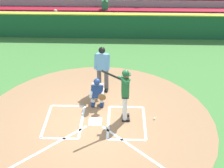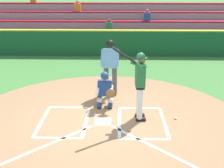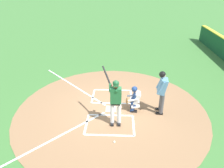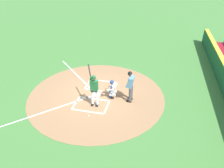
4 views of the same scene
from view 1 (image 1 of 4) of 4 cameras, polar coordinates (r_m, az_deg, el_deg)
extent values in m
plane|color=#427A38|center=(10.83, -3.01, -6.76)|extent=(120.00, 120.00, 0.00)
cylinder|color=#99704C|center=(10.83, -3.02, -6.73)|extent=(8.00, 8.00, 0.01)
cube|color=white|center=(10.82, -3.02, -6.70)|extent=(0.44, 0.44, 0.01)
cube|color=white|center=(11.52, 2.56, -4.10)|extent=(1.20, 0.08, 0.01)
cube|color=white|center=(10.09, 2.62, -9.90)|extent=(1.20, 0.08, 0.01)
cube|color=white|center=(10.80, -0.62, -6.75)|extent=(0.08, 1.80, 0.01)
cube|color=white|center=(10.82, 5.79, -6.84)|extent=(0.08, 1.80, 0.01)
cube|color=white|center=(11.67, -7.83, -3.88)|extent=(1.20, 0.08, 0.01)
cube|color=white|center=(10.26, -9.35, -9.53)|extent=(1.20, 0.08, 0.01)
cube|color=white|center=(10.87, -5.40, -6.63)|extent=(0.08, 1.80, 0.01)
cube|color=white|center=(11.08, -11.61, -6.40)|extent=(0.08, 1.80, 0.01)
cube|color=white|center=(9.66, -16.92, -13.71)|extent=(3.73, 3.73, 0.01)
cylinder|color=white|center=(10.79, 2.26, -3.65)|extent=(0.15, 0.15, 0.84)
cube|color=black|center=(11.05, 2.42, -5.60)|extent=(0.26, 0.13, 0.09)
cylinder|color=white|center=(10.57, 2.32, -4.44)|extent=(0.15, 0.15, 0.84)
cube|color=black|center=(10.84, 2.48, -6.41)|extent=(0.26, 0.13, 0.09)
cube|color=black|center=(10.42, 2.34, -1.91)|extent=(0.23, 0.35, 0.10)
cube|color=#236638|center=(10.26, 2.38, -0.44)|extent=(0.26, 0.41, 0.60)
sphere|color=brown|center=(10.06, 2.54, 1.56)|extent=(0.21, 0.21, 0.21)
sphere|color=#1E512D|center=(10.02, 2.43, 1.91)|extent=(0.23, 0.23, 0.23)
cube|color=#1E512D|center=(10.04, 3.06, 1.74)|extent=(0.12, 0.17, 0.02)
cylinder|color=#236638|center=(10.13, 2.12, 0.96)|extent=(0.43, 0.11, 0.21)
cylinder|color=#236638|center=(9.95, 2.17, 0.36)|extent=(0.27, 0.10, 0.29)
cylinder|color=black|center=(9.68, 0.10, 1.51)|extent=(0.67, 0.39, 0.53)
cylinder|color=black|center=(9.93, 1.89, 0.71)|extent=(0.10, 0.10, 0.08)
cube|color=black|center=(11.57, -1.78, -3.73)|extent=(0.13, 0.27, 0.09)
cube|color=navy|center=(11.45, -1.82, -3.20)|extent=(0.13, 0.25, 0.37)
cylinder|color=silver|center=(11.49, -1.77, -2.59)|extent=(0.17, 0.37, 0.21)
cube|color=black|center=(11.61, -3.36, -3.65)|extent=(0.13, 0.27, 0.09)
cube|color=navy|center=(11.49, -3.41, -3.12)|extent=(0.13, 0.25, 0.37)
cylinder|color=silver|center=(11.53, -3.35, -2.51)|extent=(0.17, 0.37, 0.21)
cube|color=silver|center=(11.34, -2.59, -1.08)|extent=(0.42, 0.38, 0.52)
cube|color=navy|center=(11.24, -2.66, -1.38)|extent=(0.43, 0.24, 0.46)
sphere|color=tan|center=(11.09, -2.68, 0.36)|extent=(0.21, 0.21, 0.21)
sphere|color=navy|center=(11.06, -2.70, 0.40)|extent=(0.24, 0.24, 0.24)
cylinder|color=silver|center=(11.18, -1.68, -1.67)|extent=(0.11, 0.45, 0.20)
cylinder|color=silver|center=(11.23, -3.71, -1.57)|extent=(0.11, 0.45, 0.20)
ellipsoid|color=brown|center=(11.03, -1.80, -2.35)|extent=(0.29, 0.12, 0.28)
cylinder|color=#4C4C51|center=(12.25, -1.00, 0.92)|extent=(0.16, 0.16, 0.86)
cube|color=black|center=(12.44, -1.02, -1.05)|extent=(0.16, 0.29, 0.09)
cylinder|color=#4C4C51|center=(12.29, -2.29, 1.01)|extent=(0.16, 0.16, 0.86)
cube|color=black|center=(12.48, -2.29, -0.97)|extent=(0.16, 0.29, 0.09)
cube|color=#5B8EB7|center=(11.88, -1.73, 3.98)|extent=(0.47, 0.40, 0.66)
sphere|color=beige|center=(11.65, -1.80, 5.96)|extent=(0.22, 0.22, 0.22)
sphere|color=black|center=(11.62, -1.81, 6.01)|extent=(0.25, 0.25, 0.25)
cylinder|color=#5B8EB7|center=(11.77, -0.64, 3.87)|extent=(0.13, 0.29, 0.56)
cylinder|color=#5B8EB7|center=(11.84, -2.94, 4.00)|extent=(0.13, 0.29, 0.56)
sphere|color=white|center=(11.00, 7.55, -6.13)|extent=(0.07, 0.07, 0.07)
cube|color=#19512D|center=(17.17, -1.09, 10.26)|extent=(22.00, 0.36, 1.25)
cube|color=yellow|center=(16.95, -1.12, 12.34)|extent=(22.00, 0.32, 0.06)
cube|color=gray|center=(18.27, -0.92, 10.19)|extent=(20.00, 0.85, 0.45)
cube|color=maroon|center=(18.18, -0.93, 10.98)|extent=(19.60, 0.72, 0.08)
cube|color=gray|center=(18.99, -0.81, 11.72)|extent=(20.00, 0.85, 0.90)
cube|color=maroon|center=(18.84, -0.82, 13.13)|extent=(19.60, 0.72, 0.08)
cube|color=gray|center=(19.73, -0.70, 13.13)|extent=(20.00, 0.85, 1.35)
cube|color=gray|center=(20.48, -0.60, 14.43)|extent=(20.00, 0.85, 1.80)
cube|color=#2D844C|center=(18.72, -1.26, 13.87)|extent=(0.36, 0.22, 0.46)
cube|color=white|center=(18.39, -9.92, 11.65)|extent=(0.36, 0.22, 0.46)
sphere|color=beige|center=(18.29, -10.01, 12.66)|extent=(0.20, 0.20, 0.20)
camera|label=2|loc=(3.40, -7.32, -30.78)|focal=46.31mm
camera|label=3|loc=(11.11, 39.21, 16.35)|focal=33.07mm
camera|label=4|loc=(14.89, 44.13, 24.76)|focal=33.59mm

